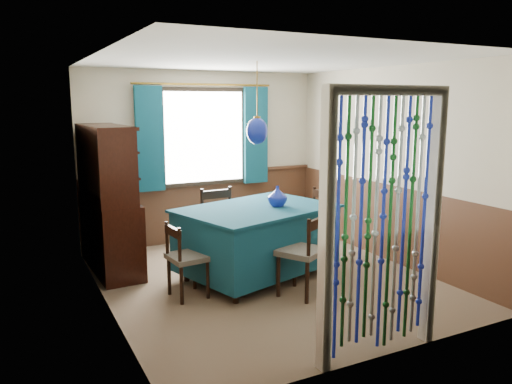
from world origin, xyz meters
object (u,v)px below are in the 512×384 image
sideboard (109,221)px  vase_table (277,197)px  chair_near (304,252)px  pendant_lamp (257,131)px  dining_table (257,237)px  chair_far (222,224)px  chair_left (185,258)px  vase_sideboard (107,186)px  chair_right (315,222)px  bowl_shelf (117,173)px

sideboard → vase_table: bearing=-34.5°
sideboard → chair_near: bearing=-49.4°
chair_near → pendant_lamp: pendant_lamp is taller
dining_table → chair_far: 0.69m
chair_far → vase_table: size_ratio=4.38×
chair_left → vase_sideboard: bearing=-169.6°
vase_table → pendant_lamp: bearing=167.4°
dining_table → vase_sideboard: vase_sideboard is taller
vase_table → chair_right: bearing=24.9°
sideboard → vase_sideboard: sideboard is taller
dining_table → pendant_lamp: size_ratio=2.18×
pendant_lamp → chair_left: bearing=-166.4°
pendant_lamp → vase_sideboard: pendant_lamp is taller
chair_far → chair_right: chair_far is taller
sideboard → vase_sideboard: 0.52m
chair_left → vase_table: (1.21, 0.18, 0.52)m
chair_right → vase_table: 0.98m
chair_near → chair_far: chair_far is taller
dining_table → chair_near: (0.17, -0.75, -0.00)m
vase_table → sideboard: bearing=148.1°
chair_left → vase_sideboard: size_ratio=4.18×
chair_near → chair_far: size_ratio=0.94×
dining_table → vase_table: bearing=-28.6°
chair_far → pendant_lamp: (0.17, -0.67, 1.22)m
chair_right → sideboard: (-2.53, 0.72, 0.13)m
sideboard → pendant_lamp: size_ratio=1.93×
pendant_lamp → vase_sideboard: (-1.44, 1.40, -0.74)m
dining_table → chair_right: size_ratio=2.19×
pendant_lamp → sideboard: bearing=145.5°
chair_left → bowl_shelf: 1.36m
chair_far → sideboard: (-1.34, 0.36, 0.11)m
chair_near → sideboard: (-1.67, 1.79, 0.14)m
chair_left → bowl_shelf: size_ratio=4.30×
chair_near → chair_left: (-1.14, 0.52, -0.04)m
chair_far → vase_sideboard: (-1.28, 0.72, 0.48)m
chair_left → chair_right: chair_right is taller
chair_far → vase_table: vase_table is taller
chair_right → chair_near: bearing=129.8°
dining_table → pendant_lamp: 1.25m
chair_near → chair_right: 1.37m
pendant_lamp → vase_table: bearing=-12.6°
chair_far → chair_left: 1.21m
sideboard → vase_table: size_ratio=8.14×
bowl_shelf → chair_far: bearing=-3.3°
vase_sideboard → dining_table: bearing=-44.1°
chair_far → bowl_shelf: bowl_shelf is taller
chair_right → bowl_shelf: (-2.47, 0.43, 0.76)m
sideboard → bowl_shelf: sideboard is taller
chair_far → chair_right: (1.19, -0.36, -0.02)m
sideboard → bowl_shelf: bearing=-80.7°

